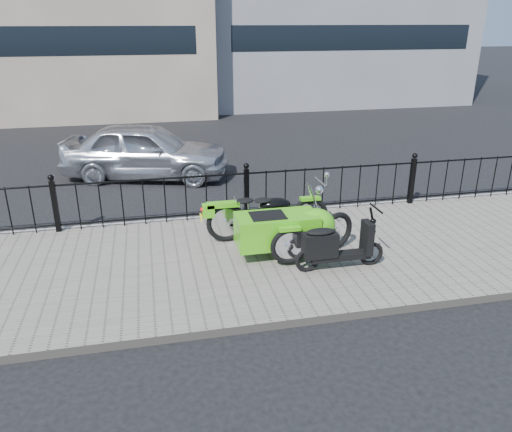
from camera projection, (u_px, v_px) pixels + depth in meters
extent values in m
plane|color=black|center=(261.00, 249.00, 8.67)|extent=(120.00, 120.00, 0.00)
cube|color=slate|center=(268.00, 259.00, 8.20)|extent=(30.00, 3.80, 0.12)
cube|color=gray|center=(245.00, 216.00, 9.96)|extent=(30.00, 0.10, 0.12)
cylinder|color=black|center=(246.00, 173.00, 9.49)|extent=(14.00, 0.04, 0.04)
cylinder|color=black|center=(247.00, 210.00, 9.77)|extent=(14.00, 0.04, 0.04)
cube|color=black|center=(55.00, 206.00, 8.94)|extent=(0.09, 0.09, 0.96)
sphere|color=black|center=(51.00, 178.00, 8.74)|extent=(0.11, 0.11, 0.11)
cube|color=black|center=(247.00, 193.00, 9.63)|extent=(0.09, 0.09, 0.96)
sphere|color=black|center=(246.00, 166.00, 9.43)|extent=(0.11, 0.11, 0.11)
cube|color=black|center=(412.00, 181.00, 10.33)|extent=(0.09, 0.09, 0.96)
sphere|color=black|center=(415.00, 156.00, 10.13)|extent=(0.11, 0.11, 0.11)
cube|color=black|center=(16.00, 41.00, 17.29)|extent=(12.50, 0.06, 1.00)
cube|color=black|center=(355.00, 38.00, 20.79)|extent=(10.50, 0.06, 1.00)
torus|color=black|center=(309.00, 216.00, 8.87)|extent=(0.69, 0.09, 0.69)
torus|color=black|center=(226.00, 223.00, 8.57)|extent=(0.69, 0.09, 0.69)
torus|color=black|center=(289.00, 246.00, 7.69)|extent=(0.60, 0.08, 0.60)
cube|color=gray|center=(269.00, 218.00, 8.71)|extent=(0.34, 0.22, 0.24)
cylinder|color=black|center=(269.00, 222.00, 8.74)|extent=(1.40, 0.04, 0.04)
ellipsoid|color=black|center=(275.00, 205.00, 8.65)|extent=(0.54, 0.29, 0.26)
cylinder|color=silver|center=(321.00, 182.00, 8.68)|extent=(0.03, 0.56, 0.03)
cylinder|color=silver|center=(313.00, 199.00, 8.77)|extent=(0.25, 0.04, 0.59)
sphere|color=silver|center=(319.00, 190.00, 8.72)|extent=(0.15, 0.15, 0.15)
cube|color=#4CBE15|center=(310.00, 198.00, 8.75)|extent=(0.36, 0.12, 0.06)
cube|color=#4CBE15|center=(223.00, 205.00, 8.43)|extent=(0.55, 0.16, 0.08)
ellipsoid|color=black|center=(263.00, 200.00, 8.57)|extent=(0.31, 0.22, 0.08)
ellipsoid|color=black|center=(245.00, 201.00, 8.49)|extent=(0.31, 0.22, 0.08)
sphere|color=red|center=(202.00, 209.00, 8.39)|extent=(0.07, 0.07, 0.07)
cube|color=yellow|center=(201.00, 217.00, 8.54)|extent=(0.02, 0.14, 0.10)
cube|color=#4CBE15|center=(277.00, 229.00, 7.98)|extent=(1.30, 0.62, 0.50)
ellipsoid|color=#4CBE15|center=(315.00, 225.00, 8.10)|extent=(0.65, 0.60, 0.54)
cube|color=black|center=(268.00, 217.00, 7.87)|extent=(0.55, 0.43, 0.06)
cube|color=#4CBE15|center=(290.00, 229.00, 7.59)|extent=(0.34, 0.11, 0.06)
torus|color=black|center=(371.00, 254.00, 7.79)|extent=(0.39, 0.07, 0.39)
torus|color=black|center=(307.00, 260.00, 7.58)|extent=(0.39, 0.07, 0.39)
cube|color=black|center=(340.00, 256.00, 7.68)|extent=(0.95, 0.21, 0.10)
cube|color=black|center=(320.00, 245.00, 7.53)|extent=(0.52, 0.25, 0.38)
ellipsoid|color=black|center=(321.00, 232.00, 7.45)|extent=(0.45, 0.22, 0.09)
cube|color=black|center=(367.00, 238.00, 7.67)|extent=(0.11, 0.29, 0.52)
cylinder|color=black|center=(373.00, 220.00, 7.58)|extent=(0.15, 0.04, 0.42)
cylinder|color=black|center=(376.00, 208.00, 7.51)|extent=(0.03, 0.42, 0.03)
torus|color=black|center=(337.00, 231.00, 8.28)|extent=(0.65, 0.33, 0.66)
imported|color=silver|center=(146.00, 151.00, 12.34)|extent=(4.34, 2.66, 1.38)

